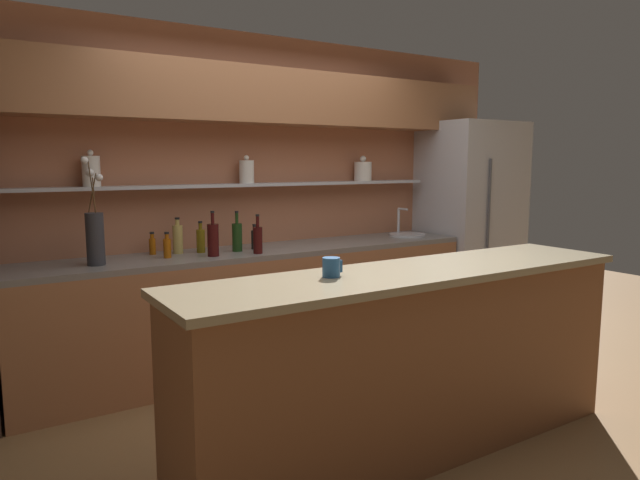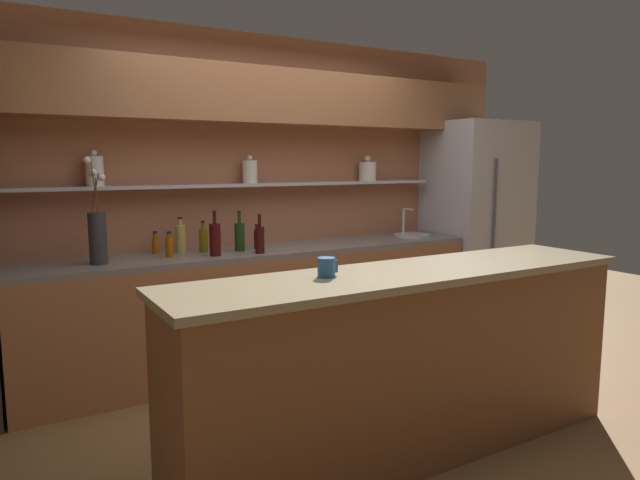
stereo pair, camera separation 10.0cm
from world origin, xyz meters
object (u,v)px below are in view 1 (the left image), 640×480
sink_fixture (407,234)px  coffee_mug (331,267)px  bottle_sauce_7 (167,247)px  bottle_wine_2 (237,236)px  refrigerator (470,225)px  bottle_sauce_6 (152,245)px  bottle_sauce_1 (255,239)px  bottle_wine_0 (213,239)px  bottle_spirit_4 (178,239)px  bottle_oil_5 (201,240)px  flower_vase (95,234)px  bottle_wine_3 (258,239)px

sink_fixture → coffee_mug: bearing=-139.4°
bottle_sauce_7 → coffee_mug: (0.34, -1.58, 0.07)m
bottle_wine_2 → coffee_mug: (-0.20, -1.60, 0.04)m
refrigerator → bottle_sauce_6: (-3.02, 0.22, 0.01)m
bottle_sauce_1 → bottle_wine_0: bearing=-158.9°
bottle_sauce_1 → bottle_wine_2: (-0.16, -0.04, 0.03)m
sink_fixture → bottle_spirit_4: bearing=176.6°
bottle_oil_5 → bottle_sauce_6: size_ratio=1.42×
bottle_wine_0 → bottle_oil_5: bearing=94.2°
bottle_wine_0 → refrigerator: bearing=1.8°
bottle_sauce_6 → bottle_sauce_7: (0.05, -0.20, 0.01)m
flower_vase → bottle_wine_3: 1.11m
bottle_oil_5 → coffee_mug: 1.69m
bottle_oil_5 → coffee_mug: (0.05, -1.69, 0.06)m
bottle_sauce_1 → coffee_mug: 1.67m
bottle_wine_2 → coffee_mug: size_ratio=2.80×
bottle_sauce_1 → sink_fixture: bearing=-0.8°
sink_fixture → bottle_wine_2: 1.68m
coffee_mug → bottle_sauce_7: bearing=102.0°
bottle_sauce_6 → flower_vase: bearing=-151.8°
bottle_wine_0 → bottle_wine_2: size_ratio=1.07×
bottle_wine_2 → bottle_oil_5: size_ratio=1.30×
refrigerator → bottle_spirit_4: (-2.85, 0.17, 0.05)m
flower_vase → bottle_wine_0: size_ratio=2.16×
bottle_spirit_4 → bottle_oil_5: size_ratio=1.13×
sink_fixture → bottle_wine_2: bearing=-179.5°
bottle_wine_2 → flower_vase: bearing=-177.5°
bottle_spirit_4 → bottle_oil_5: (0.16, -0.05, -0.02)m
bottle_wine_0 → bottle_oil_5: 0.21m
bottle_sauce_1 → refrigerator: bearing=-1.7°
bottle_wine_2 → bottle_sauce_6: bottle_wine_2 is taller
refrigerator → sink_fixture: 0.76m
sink_fixture → bottle_sauce_6: size_ratio=2.01×
bottle_wine_3 → coffee_mug: 1.45m
refrigerator → bottle_wine_2: size_ratio=6.44×
bottle_wine_0 → coffee_mug: 1.48m
refrigerator → bottle_spirit_4: size_ratio=7.38×
coffee_mug → bottle_spirit_4: bearing=96.8°
bottle_wine_0 → bottle_sauce_1: (0.40, 0.15, -0.04)m
bottle_sauce_1 → bottle_sauce_7: bottle_sauce_1 is taller
bottle_wine_0 → bottle_sauce_1: 0.43m
bottle_wine_0 → coffee_mug: bearing=-88.6°
coffee_mug → bottle_oil_5: bearing=91.7°
flower_vase → bottle_oil_5: 0.78m
bottle_wine_3 → bottle_sauce_7: bottle_wine_3 is taller
flower_vase → bottle_oil_5: flower_vase is taller
bottle_sauce_1 → coffee_mug: coffee_mug is taller
flower_vase → bottle_sauce_6: size_ratio=4.25×
flower_vase → bottle_wine_2: size_ratio=2.30×
sink_fixture → refrigerator: bearing=-3.6°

